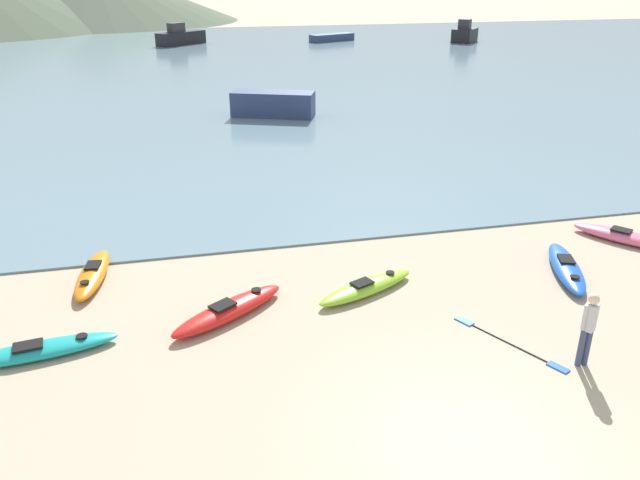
{
  "coord_description": "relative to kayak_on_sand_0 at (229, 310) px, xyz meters",
  "views": [
    {
      "loc": [
        -4.32,
        -7.42,
        7.42
      ],
      "look_at": [
        -0.7,
        7.86,
        0.5
      ],
      "focal_mm": 35.0,
      "sensor_mm": 36.0,
      "label": 1
    }
  ],
  "objects": [
    {
      "name": "ground_plane",
      "position": [
        3.5,
        -5.16,
        -0.18
      ],
      "size": [
        400.0,
        400.0,
        0.0
      ],
      "primitive_type": "plane",
      "color": "tan"
    },
    {
      "name": "bay_water",
      "position": [
        3.5,
        38.5,
        -0.15
      ],
      "size": [
        160.0,
        70.0,
        0.06
      ],
      "primitive_type": "cube",
      "color": "slate",
      "rests_on": "ground_plane"
    },
    {
      "name": "moored_boat_1",
      "position": [
        4.39,
        20.22,
        0.52
      ],
      "size": [
        4.56,
        2.98,
        1.29
      ],
      "color": "navy",
      "rests_on": "bay_water"
    },
    {
      "name": "kayak_on_sand_2",
      "position": [
        3.43,
        0.38,
        -0.03
      ],
      "size": [
        2.92,
        1.79,
        0.35
      ],
      "color": "#8CCC2D",
      "rests_on": "ground_plane"
    },
    {
      "name": "kayak_on_sand_0",
      "position": [
        0.0,
        0.0,
        0.0
      ],
      "size": [
        2.99,
        2.35,
        0.4
      ],
      "color": "red",
      "rests_on": "ground_plane"
    },
    {
      "name": "moored_boat_2",
      "position": [
        0.63,
        54.89,
        0.63
      ],
      "size": [
        5.13,
        4.71,
        2.14
      ],
      "color": "black",
      "rests_on": "bay_water"
    },
    {
      "name": "moored_boat_3",
      "position": [
        16.35,
        54.48,
        0.25
      ],
      "size": [
        5.19,
        3.26,
        0.74
      ],
      "color": "navy",
      "rests_on": "bay_water"
    },
    {
      "name": "loose_paddle",
      "position": [
        5.72,
        -2.49,
        -0.16
      ],
      "size": [
        1.42,
        2.56,
        0.03
      ],
      "color": "black",
      "rests_on": "ground_plane"
    },
    {
      "name": "moored_boat_4",
      "position": [
        29.68,
        50.45,
        0.69
      ],
      "size": [
        3.64,
        3.76,
        2.3
      ],
      "color": "black",
      "rests_on": "bay_water"
    },
    {
      "name": "person_near_foreground",
      "position": [
        6.77,
        -3.53,
        0.75
      ],
      "size": [
        0.33,
        0.29,
        1.63
      ],
      "color": "#384260",
      "rests_on": "ground_plane"
    },
    {
      "name": "kayak_on_sand_1",
      "position": [
        -4.01,
        -0.67,
        -0.04
      ],
      "size": [
        3.27,
        1.16,
        0.32
      ],
      "color": "teal",
      "rests_on": "ground_plane"
    },
    {
      "name": "kayak_on_sand_5",
      "position": [
        -3.22,
        2.66,
        -0.01
      ],
      "size": [
        0.97,
        2.9,
        0.38
      ],
      "color": "orange",
      "rests_on": "ground_plane"
    },
    {
      "name": "kayak_on_sand_4",
      "position": [
        11.71,
        1.58,
        -0.01
      ],
      "size": [
        2.38,
        2.83,
        0.38
      ],
      "color": "#E5668C",
      "rests_on": "ground_plane"
    },
    {
      "name": "kayak_on_sand_3",
      "position": [
        8.86,
        0.2,
        -0.02
      ],
      "size": [
        1.73,
        3.12,
        0.36
      ],
      "color": "blue",
      "rests_on": "ground_plane"
    }
  ]
}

